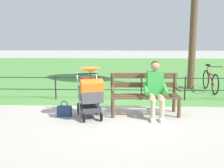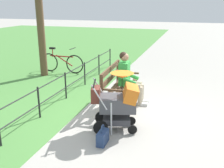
# 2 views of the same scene
# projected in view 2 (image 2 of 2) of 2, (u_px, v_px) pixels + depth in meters

# --- Properties ---
(ground_plane) EXTENTS (60.00, 60.00, 0.00)m
(ground_plane) POSITION_uv_depth(u_px,v_px,m) (115.00, 115.00, 5.86)
(ground_plane) COLOR #ADA89E
(park_bench) EXTENTS (1.62, 0.67, 0.96)m
(park_bench) POSITION_uv_depth(u_px,v_px,m) (117.00, 84.00, 6.27)
(park_bench) COLOR brown
(park_bench) RESTS_ON ground
(person_on_bench) EXTENTS (0.55, 0.74, 1.28)m
(person_on_bench) POSITION_uv_depth(u_px,v_px,m) (129.00, 77.00, 6.37)
(person_on_bench) COLOR tan
(person_on_bench) RESTS_ON ground
(stroller) EXTENTS (0.72, 0.98, 1.15)m
(stroller) POSITION_uv_depth(u_px,v_px,m) (118.00, 101.00, 5.01)
(stroller) COLOR black
(stroller) RESTS_ON ground
(handbag) EXTENTS (0.32, 0.14, 0.37)m
(handbag) POSITION_uv_depth(u_px,v_px,m) (103.00, 137.00, 4.62)
(handbag) COLOR navy
(handbag) RESTS_ON ground
(park_fence) EXTENTS (8.75, 0.04, 0.70)m
(park_fence) POSITION_uv_depth(u_px,v_px,m) (63.00, 84.00, 6.62)
(park_fence) COLOR black
(park_fence) RESTS_ON ground
(bicycle) EXTENTS (0.44, 1.66, 0.89)m
(bicycle) POSITION_uv_depth(u_px,v_px,m) (62.00, 62.00, 9.34)
(bicycle) COLOR black
(bicycle) RESTS_ON ground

